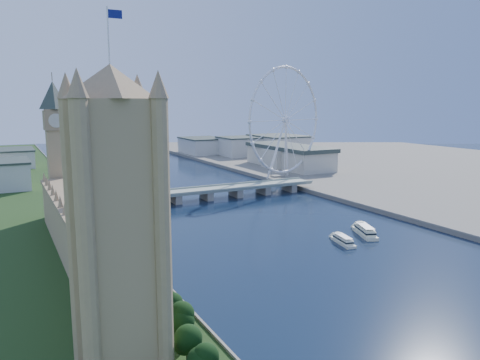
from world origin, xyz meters
TOP-DOWN VIEW (x-y plane):
  - tree_row at (-113.00, 58.00)m, footprint 9.35×185.35m
  - victoria_tower at (-135.00, 55.00)m, footprint 28.16×28.16m
  - parliament_range at (-128.00, 170.00)m, footprint 24.00×200.00m
  - big_ben at (-128.00, 278.00)m, footprint 20.02×20.02m
  - westminster_bridge at (0.00, 300.00)m, footprint 220.00×22.00m
  - london_eye at (119.98, 355.08)m, footprint 113.60×39.12m
  - county_hall at (175.00, 430.00)m, footprint 54.00×144.00m
  - city_skyline at (39.22, 560.08)m, footprint 505.00×280.00m
  - tour_boat_near at (22.39, 135.29)m, footprint 11.79×26.85m
  - tour_boat_far at (47.93, 143.81)m, footprint 19.74×33.10m

SIDE VIEW (x-z plane):
  - county_hall at x=175.00m, z-range -17.50..17.50m
  - tour_boat_near at x=22.39m, z-range -2.86..2.86m
  - tour_boat_far at x=47.93m, z-range -3.59..3.59m
  - westminster_bridge at x=0.00m, z-range 1.88..11.38m
  - tree_row at x=-113.00m, z-range -1.68..20.83m
  - city_skyline at x=39.22m, z-range 0.96..32.96m
  - parliament_range at x=-128.00m, z-range -16.52..53.48m
  - victoria_tower at x=-135.00m, z-range -1.51..110.49m
  - big_ben at x=-128.00m, z-range 11.57..121.57m
  - london_eye at x=119.98m, z-range 5.37..129.67m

